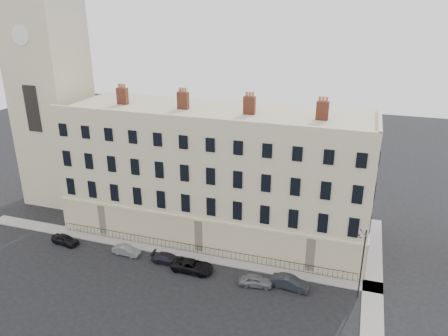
{
  "coord_description": "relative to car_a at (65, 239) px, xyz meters",
  "views": [
    {
      "loc": [
        10.07,
        -34.3,
        27.05
      ],
      "look_at": [
        -4.32,
        10.0,
        8.97
      ],
      "focal_mm": 35.0,
      "sensor_mm": 36.0,
      "label": 1
    }
  ],
  "objects": [
    {
      "name": "car_b",
      "position": [
        8.05,
        0.21,
        -0.06
      ],
      "size": [
        3.27,
        1.28,
        1.06
      ],
      "primitive_type": "imported",
      "rotation": [
        0.0,
        0.0,
        1.52
      ],
      "color": "slate",
      "rests_on": "ground"
    },
    {
      "name": "church_tower",
      "position": [
        -8.39,
        11.43,
        18.07
      ],
      "size": [
        8.0,
        8.13,
        44.0
      ],
      "color": "beige",
      "rests_on": "ground"
    },
    {
      "name": "pavement_terrace",
      "position": [
        11.61,
        2.43,
        -0.53
      ],
      "size": [
        48.0,
        2.0,
        0.12
      ],
      "primitive_type": "cube",
      "color": "gray",
      "rests_on": "ground"
    },
    {
      "name": "terrace",
      "position": [
        15.65,
        9.4,
        6.91
      ],
      "size": [
        36.22,
        12.22,
        17.0
      ],
      "color": "beige",
      "rests_on": "ground"
    },
    {
      "name": "railings",
      "position": [
        15.61,
        2.83,
        -0.04
      ],
      "size": [
        35.0,
        0.04,
        0.96
      ],
      "color": "black",
      "rests_on": "ground"
    },
    {
      "name": "car_f",
      "position": [
        26.7,
        -0.19,
        0.05
      ],
      "size": [
        3.96,
        1.71,
        1.27
      ],
      "primitive_type": "imported",
      "rotation": [
        0.0,
        0.0,
        1.47
      ],
      "color": "#20252B",
      "rests_on": "ground"
    },
    {
      "name": "car_d",
      "position": [
        16.33,
        -0.47,
        0.04
      ],
      "size": [
        4.51,
        2.12,
        1.25
      ],
      "primitive_type": "imported",
      "rotation": [
        0.0,
        0.0,
        1.56
      ],
      "color": "black",
      "rests_on": "ground"
    },
    {
      "name": "pavement_east_return",
      "position": [
        34.61,
        5.43,
        -0.53
      ],
      "size": [
        2.0,
        24.0,
        0.12
      ],
      "primitive_type": "cube",
      "color": "gray",
      "rests_on": "ground"
    },
    {
      "name": "ground",
      "position": [
        21.61,
        -2.57,
        -0.59
      ],
      "size": [
        160.0,
        160.0,
        0.0
      ],
      "primitive_type": "plane",
      "color": "black",
      "rests_on": "ground"
    },
    {
      "name": "streetlamp",
      "position": [
        33.19,
        0.34,
        3.54
      ],
      "size": [
        0.78,
        1.51,
        7.45
      ],
      "rotation": [
        0.0,
        0.0,
        0.42
      ],
      "color": "#29292E",
      "rests_on": "ground"
    },
    {
      "name": "car_e",
      "position": [
        23.37,
        -0.86,
        -0.0
      ],
      "size": [
        3.58,
        1.79,
        1.17
      ],
      "primitive_type": "imported",
      "rotation": [
        0.0,
        0.0,
        1.69
      ],
      "color": "slate",
      "rests_on": "ground"
    },
    {
      "name": "car_c",
      "position": [
        13.21,
        0.13,
        -0.04
      ],
      "size": [
        3.74,
        1.53,
        1.09
      ],
      "primitive_type": "imported",
      "rotation": [
        0.0,
        0.0,
        1.57
      ],
      "color": "black",
      "rests_on": "ground"
    },
    {
      "name": "car_a",
      "position": [
        0.0,
        0.0,
        0.0
      ],
      "size": [
        3.6,
        1.85,
        1.17
      ],
      "primitive_type": "imported",
      "rotation": [
        0.0,
        0.0,
        1.43
      ],
      "color": "black",
      "rests_on": "ground"
    }
  ]
}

